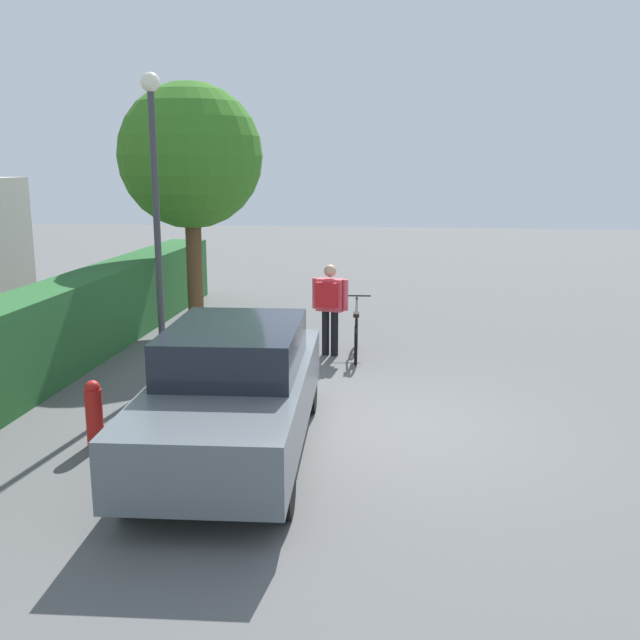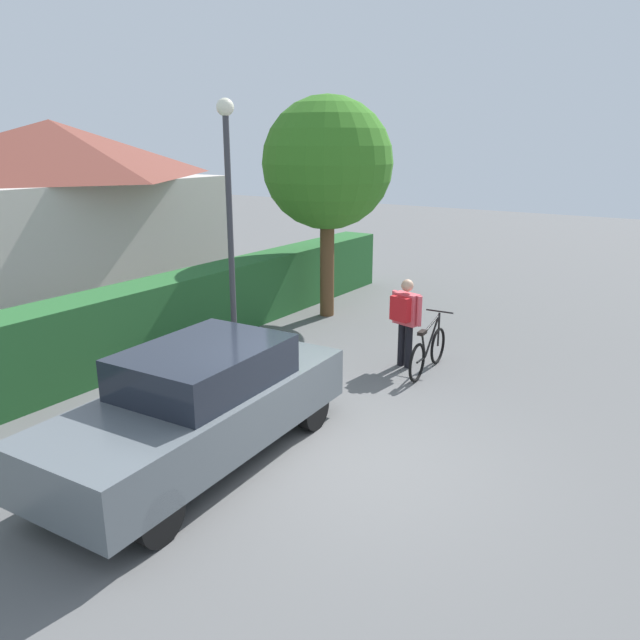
{
  "view_description": "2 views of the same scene",
  "coord_description": "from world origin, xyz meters",
  "px_view_note": "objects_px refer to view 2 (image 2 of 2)",
  "views": [
    {
      "loc": [
        -8.73,
        -0.38,
        3.29
      ],
      "look_at": [
        0.11,
        0.68,
        1.37
      ],
      "focal_mm": 40.65,
      "sensor_mm": 36.0,
      "label": 1
    },
    {
      "loc": [
        -6.0,
        -3.58,
        3.9
      ],
      "look_at": [
        1.62,
        1.48,
        1.24
      ],
      "focal_mm": 34.43,
      "sensor_mm": 36.0,
      "label": 2
    }
  ],
  "objects_px": {
    "tree_kerbside": "(327,164)",
    "fire_hydrant": "(114,400)",
    "bicycle": "(428,352)",
    "street_lamp": "(229,204)",
    "person_rider": "(405,315)",
    "parked_car_near": "(201,404)"
  },
  "relations": [
    {
      "from": "parked_car_near",
      "to": "fire_hydrant",
      "type": "xyz_separation_m",
      "value": [
        -0.0,
        1.7,
        -0.35
      ]
    },
    {
      "from": "bicycle",
      "to": "street_lamp",
      "type": "distance_m",
      "value": 4.23
    },
    {
      "from": "parked_car_near",
      "to": "street_lamp",
      "type": "height_order",
      "value": "street_lamp"
    },
    {
      "from": "person_rider",
      "to": "fire_hydrant",
      "type": "height_order",
      "value": "person_rider"
    },
    {
      "from": "parked_car_near",
      "to": "fire_hydrant",
      "type": "bearing_deg",
      "value": 90.11
    },
    {
      "from": "tree_kerbside",
      "to": "person_rider",
      "type": "bearing_deg",
      "value": -125.18
    },
    {
      "from": "parked_car_near",
      "to": "bicycle",
      "type": "height_order",
      "value": "parked_car_near"
    },
    {
      "from": "street_lamp",
      "to": "tree_kerbside",
      "type": "height_order",
      "value": "tree_kerbside"
    },
    {
      "from": "bicycle",
      "to": "fire_hydrant",
      "type": "distance_m",
      "value": 5.26
    },
    {
      "from": "bicycle",
      "to": "street_lamp",
      "type": "bearing_deg",
      "value": 122.7
    },
    {
      "from": "parked_car_near",
      "to": "street_lamp",
      "type": "distance_m",
      "value": 3.82
    },
    {
      "from": "parked_car_near",
      "to": "fire_hydrant",
      "type": "relative_size",
      "value": 5.53
    },
    {
      "from": "person_rider",
      "to": "street_lamp",
      "type": "xyz_separation_m",
      "value": [
        -1.83,
        2.37,
        1.95
      ]
    },
    {
      "from": "bicycle",
      "to": "fire_hydrant",
      "type": "relative_size",
      "value": 2.09
    },
    {
      "from": "parked_car_near",
      "to": "bicycle",
      "type": "distance_m",
      "value": 4.6
    },
    {
      "from": "parked_car_near",
      "to": "bicycle",
      "type": "xyz_separation_m",
      "value": [
        4.45,
        -1.09,
        -0.39
      ]
    },
    {
      "from": "tree_kerbside",
      "to": "fire_hydrant",
      "type": "relative_size",
      "value": 6.03
    },
    {
      "from": "tree_kerbside",
      "to": "fire_hydrant",
      "type": "distance_m",
      "value": 7.27
    },
    {
      "from": "street_lamp",
      "to": "tree_kerbside",
      "type": "distance_m",
      "value": 4.03
    },
    {
      "from": "street_lamp",
      "to": "fire_hydrant",
      "type": "xyz_separation_m",
      "value": [
        -2.63,
        -0.05,
        -2.51
      ]
    },
    {
      "from": "parked_car_near",
      "to": "fire_hydrant",
      "type": "distance_m",
      "value": 1.74
    },
    {
      "from": "street_lamp",
      "to": "fire_hydrant",
      "type": "height_order",
      "value": "street_lamp"
    }
  ]
}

